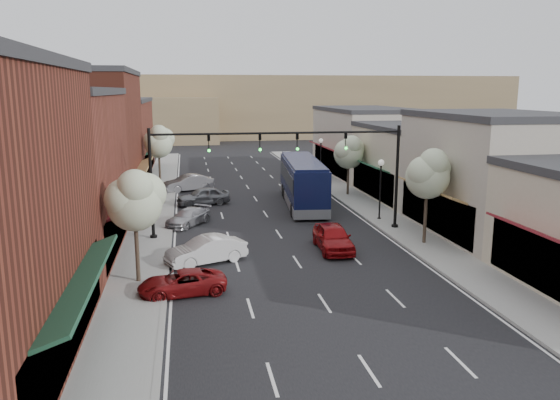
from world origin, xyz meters
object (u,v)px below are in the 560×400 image
red_hatchback (333,237)px  parked_car_a (182,283)px  tree_right_near (429,173)px  tree_right_far (349,151)px  signal_mast_right (363,162)px  parked_car_d (203,196)px  signal_mast_left (190,166)px  tree_left_near (135,199)px  lamp_post_far (321,152)px  parked_car_b (206,250)px  lamp_post_near (381,180)px  coach_bus (303,181)px  parked_car_c (188,217)px  tree_left_far (159,141)px  parked_car_e (188,183)px

red_hatchback → parked_car_a: red_hatchback is taller
tree_right_near → tree_right_far: bearing=90.0°
signal_mast_right → parked_car_d: bearing=134.7°
tree_right_near → red_hatchback: tree_right_near is taller
parked_car_a → signal_mast_left: bearing=167.9°
signal_mast_right → tree_left_near: size_ratio=1.44×
lamp_post_far → parked_car_b: bearing=-116.7°
parked_car_d → tree_right_far: bearing=85.6°
red_hatchback → tree_right_far: bearing=72.3°
lamp_post_near → parked_car_a: bearing=-138.6°
coach_bus → parked_car_c: bearing=-144.3°
coach_bus → signal_mast_left: bearing=-130.4°
parked_car_c → parked_car_d: parked_car_d is taller
parked_car_b → lamp_post_near: bearing=99.2°
tree_left_far → tree_right_near: bearing=-53.0°
signal_mast_right → red_hatchback: bearing=-126.7°
lamp_post_near → parked_car_c: 13.85m
signal_mast_right → red_hatchback: signal_mast_right is taller
signal_mast_left → parked_car_a: size_ratio=2.04×
signal_mast_left → tree_right_near: signal_mast_left is taller
signal_mast_right → tree_right_near: size_ratio=1.38×
tree_right_near → tree_left_far: tree_left_far is taller
signal_mast_left → lamp_post_far: size_ratio=1.85×
lamp_post_near → lamp_post_far: size_ratio=1.00×
tree_right_near → lamp_post_near: tree_right_near is taller
signal_mast_right → parked_car_b: size_ratio=1.87×
lamp_post_near → parked_car_c: bearing=176.1°
coach_bus → parked_car_d: coach_bus is taller
parked_car_c → tree_right_near: bearing=7.4°
signal_mast_right → coach_bus: bearing=103.5°
tree_left_near → parked_car_d: tree_left_near is taller
coach_bus → signal_mast_right: bearing=-71.0°
parked_car_c → parked_car_d: bearing=114.9°
lamp_post_far → parked_car_a: lamp_post_far is taller
signal_mast_left → lamp_post_near: signal_mast_left is taller
tree_left_near → red_hatchback: size_ratio=1.24×
parked_car_a → parked_car_b: 4.68m
parked_car_b → tree_left_far: bearing=165.7°
tree_right_near → lamp_post_far: 24.11m
lamp_post_near → tree_right_near: bearing=-85.2°
parked_car_d → parked_car_b: bearing=-13.2°
signal_mast_right → parked_car_e: (-11.33, 16.79, -3.85)m
lamp_post_far → parked_car_a: bearing=-115.1°
parked_car_a → parked_car_c: bearing=169.5°
signal_mast_right → lamp_post_far: 20.19m
parked_car_e → signal_mast_right: bearing=13.5°
tree_right_far → red_hatchback: (-5.82, -16.10, -3.21)m
lamp_post_far → parked_car_a: size_ratio=1.10×
tree_left_near → parked_car_c: 12.29m
tree_left_far → parked_car_e: size_ratio=1.31×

